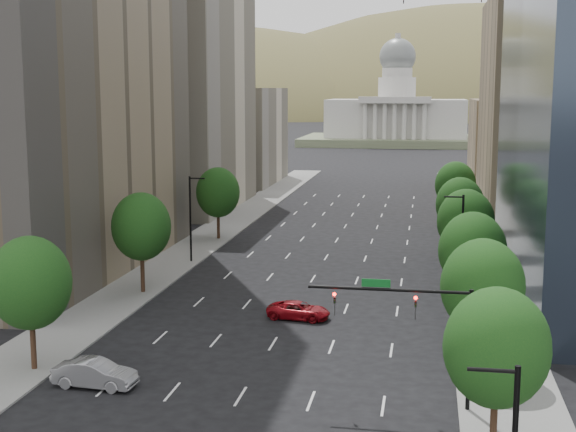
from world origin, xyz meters
The scene contains 22 objects.
sidewalk_left centered at (-15.50, 60.00, 0.07)m, with size 6.00×200.00×0.15m, color slate.
sidewalk_right centered at (15.50, 60.00, 0.07)m, with size 6.00×200.00×0.15m, color slate.
midrise_cream_left centered at (-25.00, 103.00, 17.50)m, with size 14.00×30.00×35.00m, color beige.
filler_left centered at (-25.00, 136.00, 9.00)m, with size 14.00×26.00×18.00m, color beige.
parking_tan_right centered at (25.00, 100.00, 15.00)m, with size 14.00×30.00×30.00m, color #8C7759.
filler_right centered at (25.00, 133.00, 8.00)m, with size 14.00×26.00×16.00m, color #8C7759.
tree_right_0 centered at (14.00, 25.00, 5.39)m, with size 5.20×5.20×8.39m.
tree_right_1 centered at (14.00, 36.00, 5.75)m, with size 5.20×5.20×8.75m.
tree_right_2 centered at (14.00, 48.00, 5.60)m, with size 5.20×5.20×8.61m.
tree_right_3 centered at (14.00, 60.00, 5.89)m, with size 5.20×5.20×8.89m.
tree_right_4 centered at (14.00, 74.00, 5.46)m, with size 5.20×5.20×8.46m.
tree_right_5 centered at (14.00, 90.00, 5.75)m, with size 5.20×5.20×8.75m.
tree_left_0 centered at (-14.00, 32.00, 5.75)m, with size 5.20×5.20×8.75m.
tree_left_1 centered at (-14.00, 52.00, 5.96)m, with size 5.20×5.20×8.97m.
tree_left_2 centered at (-14.00, 78.00, 5.68)m, with size 5.20×5.20×8.68m.
streetlight_rn centered at (13.44, 55.00, 4.84)m, with size 1.70×0.20×9.00m.
streetlight_ln centered at (-13.44, 65.00, 4.84)m, with size 1.70×0.20×9.00m.
traffic_signal centered at (10.53, 30.00, 5.17)m, with size 9.12×0.40×7.38m.
capitol centered at (0.00, 249.71, 8.58)m, with size 60.00×40.00×35.20m.
foothills centered at (34.67, 599.39, -37.78)m, with size 720.00×413.00×263.00m.
car_silver centered at (-9.00, 29.96, 0.84)m, with size 1.78×5.11×1.68m, color gray.
car_red_far centered at (0.80, 46.47, 0.68)m, with size 2.27×4.92×1.37m, color maroon.
Camera 1 is at (10.46, -13.67, 17.81)m, focal length 50.12 mm.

